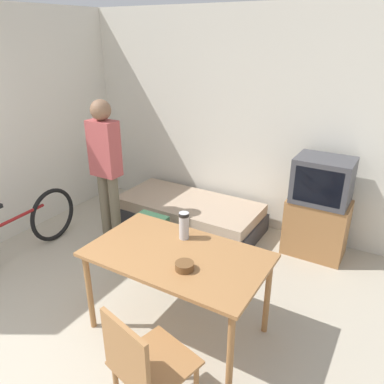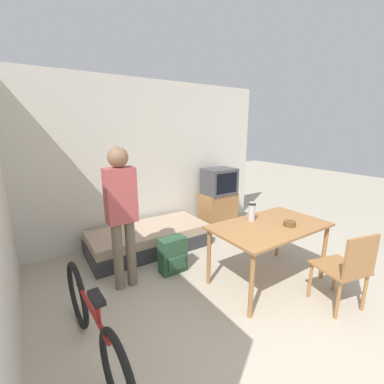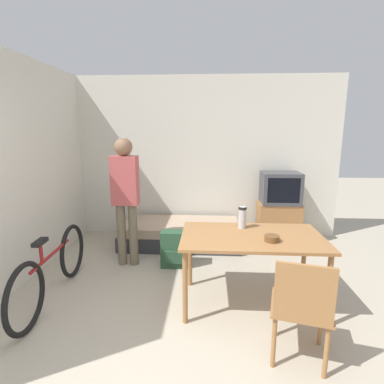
{
  "view_description": "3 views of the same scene",
  "coord_description": "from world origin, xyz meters",
  "px_view_note": "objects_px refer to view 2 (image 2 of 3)",
  "views": [
    {
      "loc": [
        2.12,
        -0.96,
        2.4
      ],
      "look_at": [
        0.41,
        1.91,
        0.95
      ],
      "focal_mm": 35.0,
      "sensor_mm": 36.0,
      "label": 1
    },
    {
      "loc": [
        -1.7,
        -0.78,
        1.93
      ],
      "look_at": [
        0.14,
        2.02,
        1.08
      ],
      "focal_mm": 24.0,
      "sensor_mm": 36.0,
      "label": 2
    },
    {
      "loc": [
        0.28,
        -1.76,
        1.82
      ],
      "look_at": [
        0.07,
        1.7,
        1.1
      ],
      "focal_mm": 28.0,
      "sensor_mm": 36.0,
      "label": 3
    }
  ],
  "objects_px": {
    "thermos_flask": "(252,211)",
    "backpack": "(173,255)",
    "daybed": "(149,238)",
    "dining_table": "(269,231)",
    "wooden_chair": "(348,267)",
    "mate_bowl": "(290,224)",
    "bicycle": "(94,327)",
    "person_standing": "(121,209)",
    "tv": "(219,198)"
  },
  "relations": [
    {
      "from": "bicycle",
      "to": "backpack",
      "type": "relative_size",
      "value": 3.54
    },
    {
      "from": "dining_table",
      "to": "person_standing",
      "type": "bearing_deg",
      "value": 150.28
    },
    {
      "from": "wooden_chair",
      "to": "tv",
      "type": "bearing_deg",
      "value": 81.03
    },
    {
      "from": "wooden_chair",
      "to": "thermos_flask",
      "type": "relative_size",
      "value": 3.72
    },
    {
      "from": "daybed",
      "to": "bicycle",
      "type": "relative_size",
      "value": 1.08
    },
    {
      "from": "thermos_flask",
      "to": "backpack",
      "type": "relative_size",
      "value": 0.49
    },
    {
      "from": "dining_table",
      "to": "thermos_flask",
      "type": "height_order",
      "value": "thermos_flask"
    },
    {
      "from": "dining_table",
      "to": "person_standing",
      "type": "xyz_separation_m",
      "value": [
        -1.54,
        0.88,
        0.32
      ]
    },
    {
      "from": "thermos_flask",
      "to": "bicycle",
      "type": "bearing_deg",
      "value": -172.83
    },
    {
      "from": "bicycle",
      "to": "mate_bowl",
      "type": "relative_size",
      "value": 12.36
    },
    {
      "from": "bicycle",
      "to": "mate_bowl",
      "type": "distance_m",
      "value": 2.34
    },
    {
      "from": "tv",
      "to": "backpack",
      "type": "xyz_separation_m",
      "value": [
        -1.59,
        -0.99,
        -0.33
      ]
    },
    {
      "from": "person_standing",
      "to": "dining_table",
      "type": "bearing_deg",
      "value": -29.72
    },
    {
      "from": "daybed",
      "to": "thermos_flask",
      "type": "distance_m",
      "value": 1.79
    },
    {
      "from": "thermos_flask",
      "to": "wooden_chair",
      "type": "bearing_deg",
      "value": -71.54
    },
    {
      "from": "dining_table",
      "to": "wooden_chair",
      "type": "relative_size",
      "value": 1.6
    },
    {
      "from": "wooden_chair",
      "to": "mate_bowl",
      "type": "xyz_separation_m",
      "value": [
        -0.11,
        0.67,
        0.29
      ]
    },
    {
      "from": "bicycle",
      "to": "thermos_flask",
      "type": "bearing_deg",
      "value": 7.17
    },
    {
      "from": "dining_table",
      "to": "mate_bowl",
      "type": "distance_m",
      "value": 0.25
    },
    {
      "from": "dining_table",
      "to": "wooden_chair",
      "type": "height_order",
      "value": "wooden_chair"
    },
    {
      "from": "dining_table",
      "to": "bicycle",
      "type": "distance_m",
      "value": 2.15
    },
    {
      "from": "person_standing",
      "to": "thermos_flask",
      "type": "height_order",
      "value": "person_standing"
    },
    {
      "from": "daybed",
      "to": "dining_table",
      "type": "xyz_separation_m",
      "value": [
        0.89,
        -1.65,
        0.51
      ]
    },
    {
      "from": "wooden_chair",
      "to": "mate_bowl",
      "type": "relative_size",
      "value": 6.35
    },
    {
      "from": "dining_table",
      "to": "backpack",
      "type": "xyz_separation_m",
      "value": [
        -0.9,
        0.85,
        -0.44
      ]
    },
    {
      "from": "mate_bowl",
      "to": "tv",
      "type": "bearing_deg",
      "value": 75.19
    },
    {
      "from": "dining_table",
      "to": "thermos_flask",
      "type": "bearing_deg",
      "value": 108.42
    },
    {
      "from": "daybed",
      "to": "wooden_chair",
      "type": "relative_size",
      "value": 2.11
    },
    {
      "from": "mate_bowl",
      "to": "backpack",
      "type": "relative_size",
      "value": 0.29
    },
    {
      "from": "bicycle",
      "to": "person_standing",
      "type": "height_order",
      "value": "person_standing"
    },
    {
      "from": "daybed",
      "to": "dining_table",
      "type": "bearing_deg",
      "value": -61.75
    },
    {
      "from": "daybed",
      "to": "dining_table",
      "type": "height_order",
      "value": "dining_table"
    },
    {
      "from": "daybed",
      "to": "thermos_flask",
      "type": "relative_size",
      "value": 7.85
    },
    {
      "from": "tv",
      "to": "backpack",
      "type": "bearing_deg",
      "value": -148.17
    },
    {
      "from": "wooden_chair",
      "to": "person_standing",
      "type": "xyz_separation_m",
      "value": [
        -1.82,
        1.7,
        0.5
      ]
    },
    {
      "from": "tv",
      "to": "mate_bowl",
      "type": "relative_size",
      "value": 8.24
    },
    {
      "from": "daybed",
      "to": "backpack",
      "type": "distance_m",
      "value": 0.81
    },
    {
      "from": "dining_table",
      "to": "person_standing",
      "type": "height_order",
      "value": "person_standing"
    },
    {
      "from": "thermos_flask",
      "to": "backpack",
      "type": "height_order",
      "value": "thermos_flask"
    },
    {
      "from": "thermos_flask",
      "to": "tv",
      "type": "bearing_deg",
      "value": 64.28
    },
    {
      "from": "mate_bowl",
      "to": "dining_table",
      "type": "bearing_deg",
      "value": 137.18
    },
    {
      "from": "dining_table",
      "to": "mate_bowl",
      "type": "relative_size",
      "value": 10.15
    },
    {
      "from": "daybed",
      "to": "person_standing",
      "type": "height_order",
      "value": "person_standing"
    },
    {
      "from": "bicycle",
      "to": "dining_table",
      "type": "bearing_deg",
      "value": 0.66
    },
    {
      "from": "mate_bowl",
      "to": "backpack",
      "type": "distance_m",
      "value": 1.56
    },
    {
      "from": "daybed",
      "to": "dining_table",
      "type": "relative_size",
      "value": 1.32
    },
    {
      "from": "bicycle",
      "to": "person_standing",
      "type": "bearing_deg",
      "value": 57.43
    },
    {
      "from": "tv",
      "to": "thermos_flask",
      "type": "height_order",
      "value": "tv"
    },
    {
      "from": "bicycle",
      "to": "thermos_flask",
      "type": "xyz_separation_m",
      "value": [
        2.04,
        0.26,
        0.56
      ]
    },
    {
      "from": "tv",
      "to": "wooden_chair",
      "type": "bearing_deg",
      "value": -98.97
    }
  ]
}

